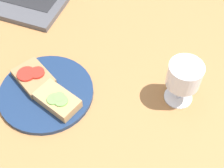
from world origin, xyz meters
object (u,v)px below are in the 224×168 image
plate (46,92)px  sandwich_with_tomato (33,77)px  wine_glass (184,77)px  sandwich_with_cucumber (57,100)px

plate → sandwich_with_tomato: size_ratio=1.89×
plate → wine_glass: (32.15, 10.81, 8.03)cm
plate → sandwich_with_cucumber: size_ratio=1.96×
sandwich_with_tomato → sandwich_with_cucumber: sandwich_with_cucumber is taller
sandwich_with_tomato → sandwich_with_cucumber: size_ratio=1.04×
sandwich_with_tomato → plate: bearing=-25.6°
wine_glass → plate: bearing=-161.4°
plate → wine_glass: 34.86cm
sandwich_with_cucumber → wine_glass: size_ratio=1.01×
plate → sandwich_with_tomato: 5.47cm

